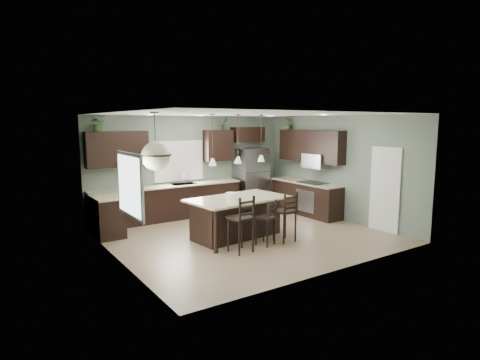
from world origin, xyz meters
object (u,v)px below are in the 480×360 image
Objects in this scene: refrigerator at (251,178)px; bar_stool_center at (265,223)px; plant_back_left at (98,123)px; bar_stool_right at (285,217)px; bar_stool_left at (241,224)px; serving_dish at (231,196)px; kitchen_island at (238,218)px.

bar_stool_center is (-1.90, -3.22, -0.43)m from refrigerator.
bar_stool_center is 2.46× the size of plant_back_left.
bar_stool_left is at bearing -177.66° from bar_stool_right.
serving_dish is at bearing -50.71° from plant_back_left.
refrigerator is at bearing 41.11° from bar_stool_center.
bar_stool_left reaches higher than serving_dish.
plant_back_left is (-2.34, 2.60, 2.14)m from kitchen_island.
bar_stool_right reaches higher than bar_stool_center.
kitchen_island is at bearing 53.64° from bar_stool_left.
bar_stool_right is (1.22, 0.07, -0.02)m from bar_stool_left.
bar_stool_right reaches higher than kitchen_island.
serving_dish is 0.21× the size of bar_stool_right.
bar_stool_left is (-0.54, -0.90, 0.12)m from kitchen_island.
plant_back_left is at bearing 125.91° from kitchen_island.
kitchen_island is 4.10m from plant_back_left.
serving_dish is 3.75m from plant_back_left.
bar_stool_right is (-1.39, -3.26, -0.36)m from refrigerator.
plant_back_left reaches higher than bar_stool_right.
plant_back_left reaches higher than bar_stool_left.
bar_stool_center is 0.52m from bar_stool_right.
kitchen_island is 5.62× the size of plant_back_left.
bar_stool_right is (0.51, -0.03, 0.07)m from bar_stool_center.
plant_back_left is at bearing 111.75° from bar_stool_left.
bar_stool_center is at bearing -64.22° from serving_dish.
bar_stool_center is at bearing -120.47° from refrigerator.
plant_back_left reaches higher than kitchen_island.
kitchen_island is 9.38× the size of serving_dish.
bar_stool_left reaches higher than bar_stool_center.
bar_stool_center reaches higher than kitchen_island.
refrigerator reaches higher than bar_stool_left.
bar_stool_left is 1.19× the size of bar_stool_center.
refrigerator is 4.62× the size of plant_back_left.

